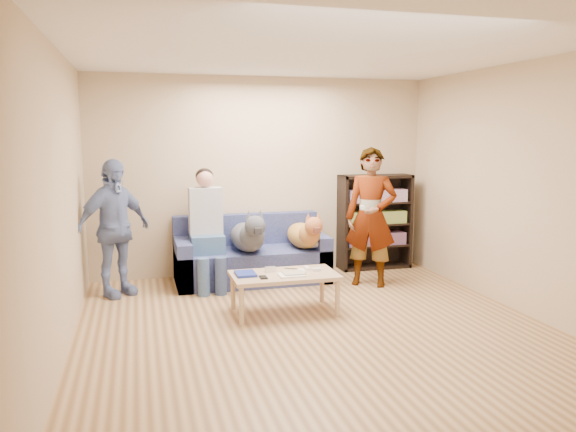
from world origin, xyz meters
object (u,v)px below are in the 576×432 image
object	(u,v)px
dog_gray	(249,236)
dog_tan	(305,234)
sofa	(251,259)
person_standing_right	(371,217)
person_standing_left	(114,228)
coffee_table	(284,278)
camera_silver	(270,269)
person_seated	(207,224)
notebook_blue	(245,274)
bookshelf	(374,220)

from	to	relation	value
dog_gray	dog_tan	distance (m)	0.72
sofa	dog_tan	world-z (taller)	dog_tan
person_standing_right	sofa	xyz separation A→B (m)	(-1.38, 0.60, -0.57)
person_standing_left	coffee_table	distance (m)	2.10
person_standing_right	sofa	world-z (taller)	person_standing_right
person_standing_right	camera_silver	size ratio (longest dim) A/B	15.44
person_seated	sofa	bearing A→B (deg)	12.61
camera_silver	person_seated	world-z (taller)	person_seated
person_seated	person_standing_left	bearing A→B (deg)	-172.90
dog_gray	coffee_table	xyz separation A→B (m)	(0.15, -1.13, -0.26)
dog_tan	person_standing_left	bearing A→B (deg)	-179.26
dog_gray	camera_silver	bearing A→B (deg)	-88.21
dog_gray	dog_tan	size ratio (longest dim) A/B	1.09
person_seated	coffee_table	world-z (taller)	person_seated
sofa	coffee_table	world-z (taller)	sofa
person_standing_right	coffee_table	size ratio (longest dim) A/B	1.54
camera_silver	dog_tan	bearing A→B (deg)	56.12
camera_silver	person_standing_left	bearing A→B (deg)	148.03
notebook_blue	coffee_table	bearing A→B (deg)	-7.13
dog_tan	person_seated	bearing A→B (deg)	175.08
person_standing_right	dog_gray	bearing A→B (deg)	-162.08
person_standing_right	person_seated	bearing A→B (deg)	-162.21
person_standing_left	sofa	distance (m)	1.74
person_standing_left	person_seated	size ratio (longest dim) A/B	1.08
sofa	dog_tan	xyz separation A→B (m)	(0.65, -0.23, 0.33)
notebook_blue	sofa	world-z (taller)	sofa
notebook_blue	person_seated	xyz separation A→B (m)	(-0.24, 1.20, 0.34)
person_standing_left	person_seated	xyz separation A→B (m)	(1.08, 0.13, -0.02)
person_standing_left	camera_silver	xyz separation A→B (m)	(1.60, -1.00, -0.35)
person_seated	dog_tan	size ratio (longest dim) A/B	1.29
person_standing_left	person_seated	distance (m)	1.09
sofa	person_seated	world-z (taller)	person_seated
notebook_blue	person_seated	size ratio (longest dim) A/B	0.18
person_standing_right	bookshelf	xyz separation A→B (m)	(0.42, 0.83, -0.17)
dog_tan	dog_gray	bearing A→B (deg)	-178.52
camera_silver	person_seated	distance (m)	1.29
bookshelf	sofa	bearing A→B (deg)	-172.60
camera_silver	sofa	bearing A→B (deg)	88.09
dog_tan	coffee_table	xyz separation A→B (m)	(-0.57, -1.15, -0.23)
person_standing_right	person_standing_left	xyz separation A→B (m)	(-3.03, 0.34, -0.06)
coffee_table	bookshelf	size ratio (longest dim) A/B	0.85
bookshelf	coffee_table	bearing A→B (deg)	-136.84
person_standing_right	dog_tan	size ratio (longest dim) A/B	1.49
dog_tan	bookshelf	size ratio (longest dim) A/B	0.88
sofa	person_standing_left	bearing A→B (deg)	-170.98
person_standing_left	notebook_blue	xyz separation A→B (m)	(1.32, -1.07, -0.36)
dog_tan	coffee_table	world-z (taller)	dog_tan
camera_silver	dog_tan	xyz separation A→B (m)	(0.69, 1.03, 0.16)
person_standing_left	person_seated	world-z (taller)	person_standing_left
person_seated	camera_silver	bearing A→B (deg)	-65.20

